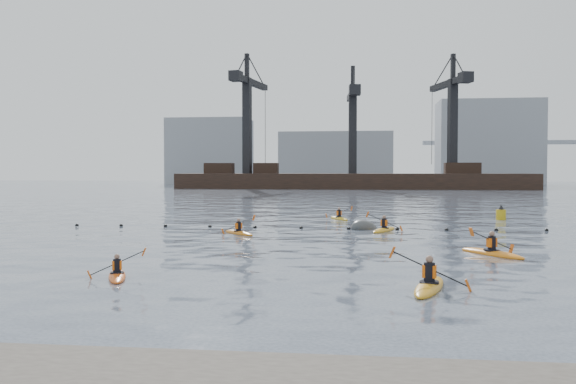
% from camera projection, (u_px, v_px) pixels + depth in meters
% --- Properties ---
extents(ground, '(400.00, 400.00, 0.00)m').
position_uv_depth(ground, '(294.00, 309.00, 16.11)').
color(ground, '#374050').
rests_on(ground, ground).
extents(float_line, '(33.24, 0.73, 0.24)m').
position_uv_depth(float_line, '(325.00, 228.00, 38.53)').
color(float_line, black).
rests_on(float_line, ground).
extents(barge_pier, '(72.00, 19.30, 29.50)m').
position_uv_depth(barge_pier, '(351.00, 179.00, 125.22)').
color(barge_pier, black).
rests_on(barge_pier, ground).
extents(skyline, '(141.00, 28.00, 22.00)m').
position_uv_depth(skyline, '(363.00, 150.00, 164.63)').
color(skyline, gray).
rests_on(skyline, ground).
extents(kayaker_0, '(1.87, 2.85, 1.10)m').
position_uv_depth(kayaker_0, '(117.00, 275.00, 20.95)').
color(kayaker_0, '#E35715').
rests_on(kayaker_0, ground).
extents(kayaker_1, '(2.49, 3.72, 1.40)m').
position_uv_depth(kayaker_1, '(429.00, 285.00, 18.93)').
color(kayaker_1, orange).
rests_on(kayaker_1, ground).
extents(kayaker_2, '(2.51, 2.87, 1.19)m').
position_uv_depth(kayaker_2, '(239.00, 232.00, 35.37)').
color(kayaker_2, orange).
rests_on(kayaker_2, ground).
extents(kayaker_3, '(2.22, 3.40, 1.28)m').
position_uv_depth(kayaker_3, '(384.00, 229.00, 37.10)').
color(kayaker_3, gold).
rests_on(kayaker_3, ground).
extents(kayaker_4, '(2.60, 3.47, 1.38)m').
position_uv_depth(kayaker_4, '(492.00, 252.00, 26.55)').
color(kayaker_4, orange).
rests_on(kayaker_4, ground).
extents(kayaker_5, '(2.05, 3.18, 1.10)m').
position_uv_depth(kayaker_5, '(339.00, 218.00, 46.03)').
color(kayaker_5, gold).
rests_on(kayaker_5, ground).
extents(mooring_buoy, '(2.46, 2.68, 1.53)m').
position_uv_depth(mooring_buoy, '(364.00, 229.00, 38.45)').
color(mooring_buoy, '#37393B').
rests_on(mooring_buoy, ground).
extents(nav_buoy, '(0.71, 0.71, 1.30)m').
position_uv_depth(nav_buoy, '(501.00, 215.00, 45.40)').
color(nav_buoy, gold).
rests_on(nav_buoy, ground).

